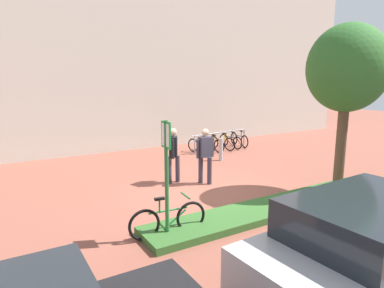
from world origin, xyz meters
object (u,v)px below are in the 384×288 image
(tree_sidewalk, at_px, (347,70))
(person_suited_navy, at_px, (173,152))
(car_silver_sedan, at_px, (372,248))
(bollard_steel, at_px, (221,149))
(parking_sign_post, at_px, (166,163))
(bike_at_sign, at_px, (168,220))
(bike_rack_cluster, at_px, (221,142))
(person_suited_dark, at_px, (205,153))

(tree_sidewalk, bearing_deg, person_suited_navy, 138.10)
(car_silver_sedan, bearing_deg, bollard_steel, 68.92)
(tree_sidewalk, xyz_separation_m, parking_sign_post, (-5.47, -0.07, -1.86))
(bike_at_sign, relative_size, bike_rack_cluster, 0.53)
(bike_rack_cluster, xyz_separation_m, car_silver_sedan, (-4.39, -9.85, 0.41))
(parking_sign_post, height_order, person_suited_navy, parking_sign_post)
(tree_sidewalk, distance_m, car_silver_sedan, 5.59)
(parking_sign_post, xyz_separation_m, person_suited_dark, (2.68, 2.72, -0.60))
(person_suited_navy, xyz_separation_m, car_silver_sedan, (-0.11, -6.44, -0.23))
(person_suited_dark, bearing_deg, person_suited_navy, 144.22)
(person_suited_navy, bearing_deg, car_silver_sedan, -90.99)
(bollard_steel, distance_m, car_silver_sedan, 8.70)
(bike_rack_cluster, bearing_deg, person_suited_navy, -141.42)
(parking_sign_post, relative_size, person_suited_navy, 1.40)
(parking_sign_post, height_order, car_silver_sedan, parking_sign_post)
(bike_at_sign, bearing_deg, car_silver_sedan, -62.65)
(bollard_steel, bearing_deg, person_suited_dark, -134.66)
(parking_sign_post, distance_m, bike_rack_cluster, 9.19)
(tree_sidewalk, xyz_separation_m, car_silver_sedan, (-3.70, -3.22, -2.69))
(bike_at_sign, bearing_deg, tree_sidewalk, -0.44)
(tree_sidewalk, relative_size, bike_at_sign, 2.78)
(bollard_steel, height_order, person_suited_dark, person_suited_dark)
(parking_sign_post, relative_size, bike_rack_cluster, 0.76)
(bike_rack_cluster, distance_m, person_suited_navy, 5.51)
(parking_sign_post, bearing_deg, bike_rack_cluster, 47.45)
(parking_sign_post, relative_size, bike_at_sign, 1.44)
(tree_sidewalk, relative_size, person_suited_navy, 2.71)
(bike_rack_cluster, bearing_deg, person_suited_dark, -131.11)
(bike_rack_cluster, bearing_deg, parking_sign_post, -132.55)
(bike_at_sign, bearing_deg, bollard_steel, 45.22)
(bike_at_sign, height_order, car_silver_sedan, car_silver_sedan)
(bollard_steel, bearing_deg, parking_sign_post, -134.59)
(person_suited_navy, bearing_deg, person_suited_dark, -35.78)
(parking_sign_post, distance_m, bike_at_sign, 1.24)
(bike_at_sign, xyz_separation_m, person_suited_dark, (2.60, 2.61, 0.63))
(parking_sign_post, bearing_deg, bollard_steel, 45.41)
(tree_sidewalk, height_order, person_suited_navy, tree_sidewalk)
(tree_sidewalk, xyz_separation_m, bike_rack_cluster, (0.69, 6.64, -3.10))
(bollard_steel, bearing_deg, tree_sidewalk, -83.28)
(bike_rack_cluster, bearing_deg, car_silver_sedan, -114.01)
(car_silver_sedan, bearing_deg, parking_sign_post, 119.34)
(person_suited_dark, bearing_deg, bike_at_sign, -134.88)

